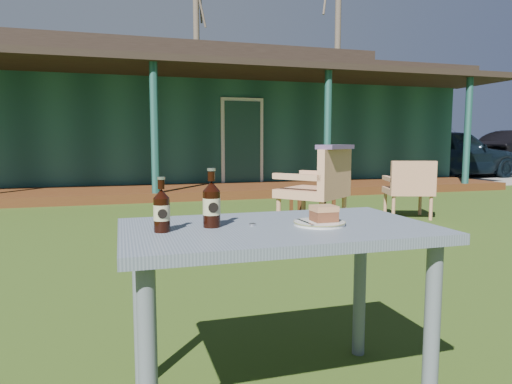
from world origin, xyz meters
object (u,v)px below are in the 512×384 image
object	(u,v)px
plate	(319,223)
cake_slice	(324,213)
cola_bottle_near	(212,204)
cola_bottle_far	(162,210)
armchair_left	(319,185)
armchair_right	(410,186)
side_table	(312,194)
cafe_table	(278,251)
car_near	(449,153)

from	to	relation	value
plate	cake_slice	size ratio (longest dim) A/B	2.22
cola_bottle_near	cola_bottle_far	xyz separation A→B (m)	(-0.19, -0.04, -0.01)
cola_bottle_far	armchair_left	xyz separation A→B (m)	(2.09, 3.23, -0.26)
plate	cola_bottle_near	xyz separation A→B (m)	(-0.41, 0.08, 0.08)
armchair_left	armchair_right	xyz separation A→B (m)	(1.55, 0.46, -0.10)
plate	armchair_right	bearing A→B (deg)	50.75
plate	side_table	size ratio (longest dim) A/B	0.34
side_table	armchair_left	bearing A→B (deg)	-108.40
cake_slice	armchair_left	xyz separation A→B (m)	(1.47, 3.26, -0.22)
cola_bottle_far	cafe_table	bearing A→B (deg)	0.01
cake_slice	cola_bottle_far	distance (m)	0.63
cake_slice	armchair_right	xyz separation A→B (m)	(3.02, 3.72, -0.32)
armchair_right	car_near	bearing A→B (deg)	47.08
cola_bottle_near	plate	bearing A→B (deg)	-10.63
cafe_table	cola_bottle_far	bearing A→B (deg)	-179.99
cake_slice	car_near	bearing A→B (deg)	48.53
cola_bottle_near	car_near	bearing A→B (deg)	46.87
side_table	cake_slice	bearing A→B (deg)	-113.10
car_near	armchair_left	distance (m)	9.36
car_near	side_table	distance (m)	8.62
cola_bottle_near	cafe_table	bearing A→B (deg)	-9.30
cafe_table	side_table	world-z (taller)	cafe_table
cola_bottle_far	armchair_left	bearing A→B (deg)	57.04
car_near	cola_bottle_far	xyz separation A→B (m)	(-9.05, -9.49, 0.08)
cafe_table	armchair_left	bearing A→B (deg)	62.95
plate	cake_slice	distance (m)	0.04
armchair_right	armchair_left	bearing A→B (deg)	-163.49
cake_slice	side_table	world-z (taller)	cake_slice
armchair_right	side_table	bearing A→B (deg)	163.84
cola_bottle_near	cola_bottle_far	size ratio (longest dim) A/B	1.13
car_near	armchair_left	bearing A→B (deg)	127.79
plate	cola_bottle_far	xyz separation A→B (m)	(-0.60, 0.04, 0.07)
cafe_table	cake_slice	world-z (taller)	cake_slice
armchair_left	plate	bearing A→B (deg)	-114.52
cake_slice	cola_bottle_far	world-z (taller)	cola_bottle_far
plate	cola_bottle_near	distance (m)	0.43
cake_slice	armchair_right	world-z (taller)	cake_slice
cola_bottle_near	side_table	xyz separation A→B (m)	(2.18, 4.02, -0.47)
cafe_table	cola_bottle_far	world-z (taller)	cola_bottle_far
plate	cake_slice	world-z (taller)	cake_slice
cola_bottle_far	plate	bearing A→B (deg)	-3.41
cola_bottle_far	side_table	distance (m)	4.72
armchair_left	cola_bottle_far	bearing A→B (deg)	-122.96
cola_bottle_near	cola_bottle_far	world-z (taller)	cola_bottle_near
side_table	plate	bearing A→B (deg)	-113.32
cola_bottle_near	cola_bottle_far	distance (m)	0.20
cafe_table	plate	distance (m)	0.20
car_near	cafe_table	size ratio (longest dim) A/B	3.52
cake_slice	cola_bottle_far	bearing A→B (deg)	176.87
plate	cola_bottle_near	size ratio (longest dim) A/B	0.90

